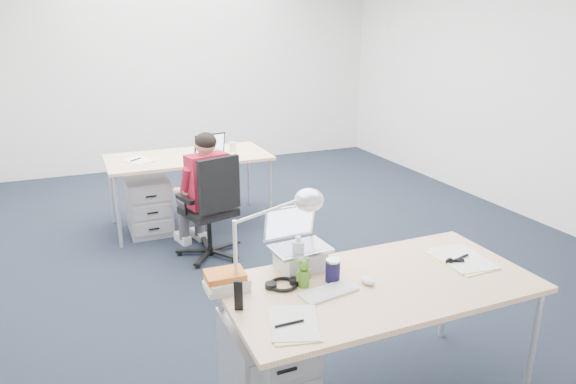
{
  "coord_description": "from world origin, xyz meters",
  "views": [
    {
      "loc": [
        -1.43,
        -3.98,
        1.99
      ],
      "look_at": [
        -0.07,
        -0.76,
        0.85
      ],
      "focal_mm": 32.0,
      "sensor_mm": 36.0,
      "label": 1
    }
  ],
  "objects_px": {
    "bear_figurine": "(304,272)",
    "dark_laptop": "(215,146)",
    "desk_far": "(189,160)",
    "book_stack": "(226,281)",
    "drawer_pedestal_far": "(149,205)",
    "far_cup": "(233,147)",
    "desk_lamp": "(264,239)",
    "wireless_keyboard": "(328,292)",
    "seated_person": "(201,192)",
    "computer_mouse": "(368,281)",
    "cordless_phone": "(239,295)",
    "office_chair": "(211,228)",
    "silver_laptop": "(300,241)",
    "headphones": "(283,283)",
    "drawer_pedestal_near": "(268,369)",
    "sunglasses": "(455,262)",
    "water_bottle": "(298,255)",
    "can_koozie": "(333,270)",
    "desk_near": "(379,290)"
  },
  "relations": [
    {
      "from": "seated_person",
      "to": "computer_mouse",
      "type": "bearing_deg",
      "value": -96.84
    },
    {
      "from": "seated_person",
      "to": "drawer_pedestal_far",
      "type": "height_order",
      "value": "seated_person"
    },
    {
      "from": "computer_mouse",
      "to": "bear_figurine",
      "type": "relative_size",
      "value": 0.6
    },
    {
      "from": "desk_far",
      "to": "silver_laptop",
      "type": "bearing_deg",
      "value": -89.74
    },
    {
      "from": "seated_person",
      "to": "desk_lamp",
      "type": "distance_m",
      "value": 2.18
    },
    {
      "from": "bear_figurine",
      "to": "computer_mouse",
      "type": "bearing_deg",
      "value": -41.21
    },
    {
      "from": "cordless_phone",
      "to": "can_koozie",
      "type": "bearing_deg",
      "value": 31.89
    },
    {
      "from": "wireless_keyboard",
      "to": "water_bottle",
      "type": "relative_size",
      "value": 1.37
    },
    {
      "from": "desk_far",
      "to": "seated_person",
      "type": "distance_m",
      "value": 0.72
    },
    {
      "from": "dark_laptop",
      "to": "can_koozie",
      "type": "bearing_deg",
      "value": -103.2
    },
    {
      "from": "desk_far",
      "to": "drawer_pedestal_far",
      "type": "relative_size",
      "value": 2.91
    },
    {
      "from": "drawer_pedestal_near",
      "to": "silver_laptop",
      "type": "xyz_separation_m",
      "value": [
        0.26,
        0.17,
        0.62
      ]
    },
    {
      "from": "bear_figurine",
      "to": "desk_lamp",
      "type": "bearing_deg",
      "value": 129.8
    },
    {
      "from": "wireless_keyboard",
      "to": "can_koozie",
      "type": "xyz_separation_m",
      "value": [
        0.08,
        0.1,
        0.05
      ]
    },
    {
      "from": "drawer_pedestal_far",
      "to": "dark_laptop",
      "type": "height_order",
      "value": "dark_laptop"
    },
    {
      "from": "water_bottle",
      "to": "dark_laptop",
      "type": "height_order",
      "value": "dark_laptop"
    },
    {
      "from": "desk_near",
      "to": "computer_mouse",
      "type": "bearing_deg",
      "value": 174.26
    },
    {
      "from": "silver_laptop",
      "to": "dark_laptop",
      "type": "bearing_deg",
      "value": 81.37
    },
    {
      "from": "desk_far",
      "to": "seated_person",
      "type": "height_order",
      "value": "seated_person"
    },
    {
      "from": "drawer_pedestal_near",
      "to": "sunglasses",
      "type": "xyz_separation_m",
      "value": [
        1.07,
        -0.12,
        0.47
      ]
    },
    {
      "from": "desk_lamp",
      "to": "far_cup",
      "type": "bearing_deg",
      "value": 76.61
    },
    {
      "from": "desk_far",
      "to": "far_cup",
      "type": "height_order",
      "value": "far_cup"
    },
    {
      "from": "office_chair",
      "to": "silver_laptop",
      "type": "height_order",
      "value": "silver_laptop"
    },
    {
      "from": "headphones",
      "to": "desk_near",
      "type": "bearing_deg",
      "value": -13.94
    },
    {
      "from": "seated_person",
      "to": "far_cup",
      "type": "bearing_deg",
      "value": 39.82
    },
    {
      "from": "wireless_keyboard",
      "to": "cordless_phone",
      "type": "bearing_deg",
      "value": 167.46
    },
    {
      "from": "office_chair",
      "to": "water_bottle",
      "type": "relative_size",
      "value": 4.42
    },
    {
      "from": "book_stack",
      "to": "far_cup",
      "type": "xyz_separation_m",
      "value": [
        0.9,
        2.82,
        0.0
      ]
    },
    {
      "from": "office_chair",
      "to": "silver_laptop",
      "type": "bearing_deg",
      "value": -105.28
    },
    {
      "from": "desk_far",
      "to": "bear_figurine",
      "type": "relative_size",
      "value": 10.54
    },
    {
      "from": "bear_figurine",
      "to": "far_cup",
      "type": "xyz_separation_m",
      "value": [
        0.53,
        2.94,
        -0.03
      ]
    },
    {
      "from": "bear_figurine",
      "to": "office_chair",
      "type": "bearing_deg",
      "value": 66.27
    },
    {
      "from": "desk_far",
      "to": "book_stack",
      "type": "height_order",
      "value": "book_stack"
    },
    {
      "from": "drawer_pedestal_far",
      "to": "far_cup",
      "type": "distance_m",
      "value": 1.04
    },
    {
      "from": "cordless_phone",
      "to": "dark_laptop",
      "type": "relative_size",
      "value": 0.45
    },
    {
      "from": "water_bottle",
      "to": "seated_person",
      "type": "bearing_deg",
      "value": 90.64
    },
    {
      "from": "desk_near",
      "to": "cordless_phone",
      "type": "xyz_separation_m",
      "value": [
        -0.75,
        0.02,
        0.12
      ]
    },
    {
      "from": "seated_person",
      "to": "far_cup",
      "type": "distance_m",
      "value": 0.92
    },
    {
      "from": "drawer_pedestal_near",
      "to": "water_bottle",
      "type": "xyz_separation_m",
      "value": [
        0.22,
        0.12,
        0.56
      ]
    },
    {
      "from": "book_stack",
      "to": "desk_lamp",
      "type": "xyz_separation_m",
      "value": [
        0.19,
        -0.03,
        0.2
      ]
    },
    {
      "from": "drawer_pedestal_far",
      "to": "sunglasses",
      "type": "bearing_deg",
      "value": -67.07
    },
    {
      "from": "dark_laptop",
      "to": "headphones",
      "type": "bearing_deg",
      "value": -108.59
    },
    {
      "from": "wireless_keyboard",
      "to": "desk_lamp",
      "type": "relative_size",
      "value": 0.58
    },
    {
      "from": "desk_near",
      "to": "desk_far",
      "type": "bearing_deg",
      "value": 96.18
    },
    {
      "from": "bear_figurine",
      "to": "dark_laptop",
      "type": "height_order",
      "value": "dark_laptop"
    },
    {
      "from": "computer_mouse",
      "to": "desk_far",
      "type": "bearing_deg",
      "value": 88.44
    },
    {
      "from": "book_stack",
      "to": "water_bottle",
      "type": "bearing_deg",
      "value": 2.17
    },
    {
      "from": "desk_lamp",
      "to": "far_cup",
      "type": "distance_m",
      "value": 2.94
    },
    {
      "from": "wireless_keyboard",
      "to": "bear_figurine",
      "type": "xyz_separation_m",
      "value": [
        -0.08,
        0.11,
        0.07
      ]
    },
    {
      "from": "drawer_pedestal_near",
      "to": "seated_person",
      "type": "bearing_deg",
      "value": 84.85
    }
  ]
}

